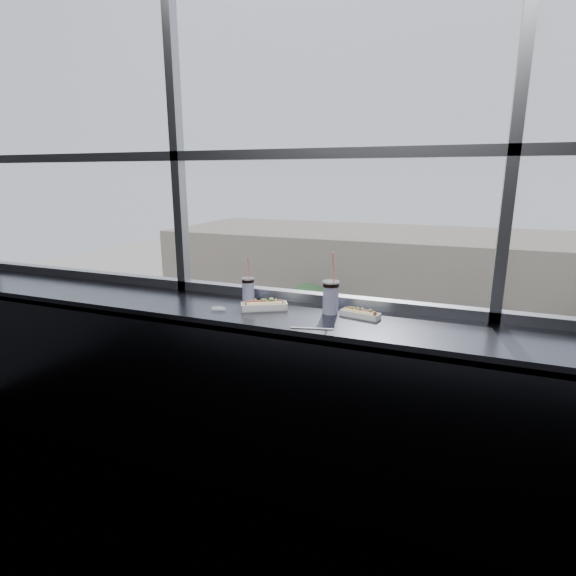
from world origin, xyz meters
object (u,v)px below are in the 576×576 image
at_px(pedestrian_c, 509,362).
at_px(tree_left, 309,305).
at_px(wrapper, 218,308).
at_px(soda_cup_left, 248,289).
at_px(car_near_a, 155,392).
at_px(pedestrian_a, 374,349).
at_px(car_near_d, 569,479).
at_px(pedestrian_d, 565,374).
at_px(pedestrian_b, 424,346).
at_px(hotdog_tray_left, 264,305).
at_px(tree_center, 473,330).
at_px(car_near_c, 469,459).
at_px(car_near_b, 310,424).
at_px(loose_straw, 312,328).
at_px(car_far_a, 279,353).
at_px(hotdog_tray_right, 360,313).
at_px(soda_cup_right, 331,296).

height_order(pedestrian_c, tree_left, tree_left).
height_order(wrapper, pedestrian_c, wrapper).
xyz_separation_m(soda_cup_left, car_near_a, (-14.10, 16.16, -11.08)).
bearing_deg(pedestrian_a, soda_cup_left, 98.32).
xyz_separation_m(car_near_d, pedestrian_d, (1.66, 11.08, 0.00)).
bearing_deg(pedestrian_b, pedestrian_c, 167.90).
bearing_deg(pedestrian_d, hotdog_tray_left, -105.34).
bearing_deg(tree_center, wrapper, -94.79).
bearing_deg(car_near_c, car_near_d, -94.94).
distance_m(car_near_b, pedestrian_d, 16.81).
relative_size(soda_cup_left, car_near_d, 0.05).
xyz_separation_m(car_near_b, tree_center, (7.27, 12.00, 1.85)).
bearing_deg(loose_straw, pedestrian_b, 78.35).
height_order(hotdog_tray_left, pedestrian_c, hotdog_tray_left).
distance_m(car_near_d, pedestrian_b, 14.78).
height_order(car_far_a, tree_left, tree_left).
bearing_deg(tree_left, hotdog_tray_right, -70.64).
height_order(car_near_a, pedestrian_b, car_near_a).
height_order(soda_cup_left, tree_center, soda_cup_left).
xyz_separation_m(wrapper, tree_center, (2.38, 28.38, -9.13)).
bearing_deg(hotdog_tray_left, wrapper, 175.19).
bearing_deg(pedestrian_c, wrapper, 170.54).
xyz_separation_m(soda_cup_left, pedestrian_a, (-4.02, 27.46, -11.23)).
xyz_separation_m(tree_left, tree_center, (11.47, -0.00, -0.49)).
bearing_deg(pedestrian_c, tree_center, 88.86).
xyz_separation_m(loose_straw, tree_left, (-9.72, 28.49, -8.63)).
distance_m(loose_straw, car_near_b, 20.56).
distance_m(hotdog_tray_right, car_near_d, 20.29).
bearing_deg(wrapper, hotdog_tray_left, 24.85).
relative_size(soda_cup_right, pedestrian_a, 0.20).
height_order(soda_cup_left, pedestrian_c, soda_cup_left).
relative_size(car_near_a, car_near_c, 1.08).
bearing_deg(car_far_a, car_near_d, -119.84).
bearing_deg(hotdog_tray_left, pedestrian_c, 51.33).
relative_size(soda_cup_right, wrapper, 3.73).
bearing_deg(pedestrian_a, pedestrian_d, 178.92).
xyz_separation_m(pedestrian_a, pedestrian_b, (3.21, 1.81, 0.03)).
bearing_deg(soda_cup_left, soda_cup_right, -2.89).
bearing_deg(wrapper, car_near_c, 81.82).
xyz_separation_m(hotdog_tray_right, wrapper, (-0.81, -0.18, -0.01)).
height_order(soda_cup_left, pedestrian_d, soda_cup_left).
xyz_separation_m(car_near_c, pedestrian_d, (5.39, 11.08, 0.07)).
bearing_deg(car_near_c, car_near_a, 85.06).
relative_size(hotdog_tray_left, wrapper, 2.89).
bearing_deg(tree_center, hotdog_tray_right, -93.18).
xyz_separation_m(hotdog_tray_left, car_near_c, (2.11, 16.26, -11.09)).
bearing_deg(car_near_d, pedestrian_b, 31.14).
bearing_deg(soda_cup_right, pedestrian_a, 99.42).
relative_size(pedestrian_a, pedestrian_b, 0.97).
relative_size(wrapper, pedestrian_a, 0.05).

